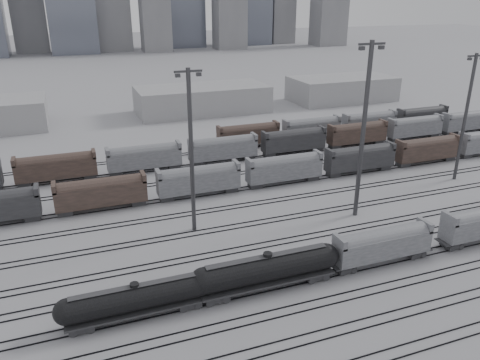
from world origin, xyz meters
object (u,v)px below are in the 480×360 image
object	(u,v)px
tank_car_a	(136,299)
hopper_car_a	(383,243)
tank_car_b	(267,269)
light_mast_c	(364,128)

from	to	relation	value
tank_car_a	hopper_car_a	size ratio (longest dim) A/B	1.23
tank_car_a	tank_car_b	xyz separation A→B (m)	(15.98, 0.00, 0.29)
tank_car_b	light_mast_c	xyz separation A→B (m)	(22.12, 14.16, 12.04)
hopper_car_a	tank_car_b	bearing A→B (deg)	180.00
tank_car_b	tank_car_a	bearing A→B (deg)	180.00
tank_car_b	light_mast_c	distance (m)	28.89
tank_car_a	tank_car_b	distance (m)	15.98
hopper_car_a	light_mast_c	distance (m)	19.13
tank_car_b	light_mast_c	world-z (taller)	light_mast_c
tank_car_b	hopper_car_a	bearing A→B (deg)	-0.00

